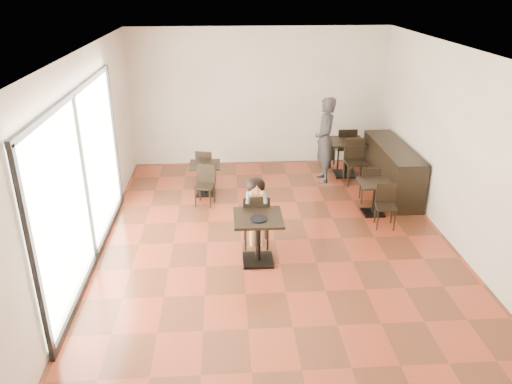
{
  "coord_description": "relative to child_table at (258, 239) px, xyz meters",
  "views": [
    {
      "loc": [
        -0.83,
        -7.57,
        4.22
      ],
      "look_at": [
        -0.34,
        -0.18,
        1.0
      ],
      "focal_mm": 35.0,
      "sensor_mm": 36.0,
      "label": 1
    }
  ],
  "objects": [
    {
      "name": "wall_front",
      "position": [
        0.34,
        -3.32,
        1.2
      ],
      "size": [
        6.0,
        0.01,
        3.2
      ],
      "primitive_type": "cube",
      "color": "white",
      "rests_on": "floor"
    },
    {
      "name": "service_counter",
      "position": [
        2.99,
        2.68,
        0.1
      ],
      "size": [
        0.6,
        2.4,
        1.0
      ],
      "primitive_type": "cube",
      "color": "black",
      "rests_on": "floor"
    },
    {
      "name": "chair_left_b",
      "position": [
        -0.91,
        2.24,
        -0.0
      ],
      "size": [
        0.43,
        0.43,
        0.8
      ],
      "primitive_type": null,
      "rotation": [
        0.0,
        0.0,
        -0.25
      ],
      "color": "black",
      "rests_on": "floor"
    },
    {
      "name": "cafe_table_mid",
      "position": [
        2.34,
        1.61,
        -0.07
      ],
      "size": [
        0.69,
        0.69,
        0.65
      ],
      "primitive_type": null,
      "rotation": [
        0.0,
        0.0,
        -0.14
      ],
      "color": "black",
      "rests_on": "floor"
    },
    {
      "name": "wall_right",
      "position": [
        3.34,
        0.68,
        1.2
      ],
      "size": [
        0.01,
        8.0,
        3.2
      ],
      "primitive_type": "cube",
      "color": "white",
      "rests_on": "floor"
    },
    {
      "name": "wall_back",
      "position": [
        0.34,
        4.68,
        1.2
      ],
      "size": [
        6.0,
        0.01,
        3.2
      ],
      "primitive_type": "cube",
      "color": "white",
      "rests_on": "floor"
    },
    {
      "name": "plate",
      "position": [
        0.0,
        -0.1,
        0.41
      ],
      "size": [
        0.27,
        0.27,
        0.02
      ],
      "primitive_type": "cylinder",
      "color": "black",
      "rests_on": "child_table"
    },
    {
      "name": "floor",
      "position": [
        0.34,
        0.68,
        -0.4
      ],
      "size": [
        6.0,
        8.0,
        0.01
      ],
      "primitive_type": "cube",
      "color": "#933821",
      "rests_on": "ground"
    },
    {
      "name": "chair_back_a",
      "position": [
        2.34,
        4.18,
        0.09
      ],
      "size": [
        0.45,
        0.45,
        0.98
      ],
      "primitive_type": null,
      "rotation": [
        0.0,
        0.0,
        3.15
      ],
      "color": "black",
      "rests_on": "floor"
    },
    {
      "name": "storefront_window",
      "position": [
        -2.63,
        0.18,
        1.0
      ],
      "size": [
        0.04,
        4.5,
        2.6
      ],
      "primitive_type": "cube",
      "color": "white",
      "rests_on": "floor"
    },
    {
      "name": "child_table",
      "position": [
        0.0,
        0.0,
        0.0
      ],
      "size": [
        0.76,
        0.76,
        0.8
      ],
      "primitive_type": null,
      "color": "black",
      "rests_on": "floor"
    },
    {
      "name": "chair_left_a",
      "position": [
        -0.91,
        3.34,
        -0.0
      ],
      "size": [
        0.43,
        0.43,
        0.8
      ],
      "primitive_type": null,
      "rotation": [
        0.0,
        0.0,
        2.89
      ],
      "color": "black",
      "rests_on": "floor"
    },
    {
      "name": "cafe_table_back",
      "position": [
        2.26,
        3.68,
        0.01
      ],
      "size": [
        0.78,
        0.78,
        0.82
      ],
      "primitive_type": null,
      "rotation": [
        0.0,
        0.0,
        0.01
      ],
      "color": "black",
      "rests_on": "floor"
    },
    {
      "name": "chair_mid_a",
      "position": [
        2.39,
        2.16,
        -0.01
      ],
      "size": [
        0.4,
        0.4,
        0.78
      ],
      "primitive_type": null,
      "rotation": [
        0.0,
        0.0,
        3.01
      ],
      "color": "black",
      "rests_on": "floor"
    },
    {
      "name": "adult_patron",
      "position": [
        1.69,
        3.38,
        0.54
      ],
      "size": [
        0.46,
        0.69,
        1.87
      ],
      "primitive_type": "imported",
      "rotation": [
        0.0,
        0.0,
        -1.56
      ],
      "color": "#353439",
      "rests_on": "floor"
    },
    {
      "name": "wall_left",
      "position": [
        -2.66,
        0.68,
        1.2
      ],
      "size": [
        0.01,
        8.0,
        3.2
      ],
      "primitive_type": "cube",
      "color": "white",
      "rests_on": "floor"
    },
    {
      "name": "cafe_table_left",
      "position": [
        -0.91,
        2.79,
        -0.07
      ],
      "size": [
        0.76,
        0.76,
        0.66
      ],
      "primitive_type": null,
      "rotation": [
        0.0,
        0.0,
        -0.25
      ],
      "color": "black",
      "rests_on": "floor"
    },
    {
      "name": "child_chair",
      "position": [
        0.0,
        0.55,
        0.08
      ],
      "size": [
        0.43,
        0.43,
        0.96
      ],
      "primitive_type": null,
      "rotation": [
        0.0,
        0.0,
        3.14
      ],
      "color": "black",
      "rests_on": "floor"
    },
    {
      "name": "ceiling",
      "position": [
        0.34,
        0.68,
        2.8
      ],
      "size": [
        6.0,
        8.0,
        0.01
      ],
      "primitive_type": "cube",
      "color": "white",
      "rests_on": "floor"
    },
    {
      "name": "chair_mid_b",
      "position": [
        2.39,
        1.06,
        -0.01
      ],
      "size": [
        0.4,
        0.4,
        0.78
      ],
      "primitive_type": null,
      "rotation": [
        0.0,
        0.0,
        -0.14
      ],
      "color": "black",
      "rests_on": "floor"
    },
    {
      "name": "pizza_slice",
      "position": [
        0.0,
        0.36,
        0.65
      ],
      "size": [
        0.28,
        0.22,
        0.06
      ],
      "primitive_type": null,
      "color": "tan",
      "rests_on": "child"
    },
    {
      "name": "child",
      "position": [
        0.0,
        0.55,
        0.21
      ],
      "size": [
        0.43,
        0.61,
        1.21
      ],
      "primitive_type": null,
      "color": "slate",
      "rests_on": "child_chair"
    },
    {
      "name": "chair_back_b",
      "position": [
        2.34,
        3.13,
        0.09
      ],
      "size": [
        0.45,
        0.45,
        0.98
      ],
      "primitive_type": null,
      "rotation": [
        0.0,
        0.0,
        0.01
      ],
      "color": "black",
      "rests_on": "floor"
    }
  ]
}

